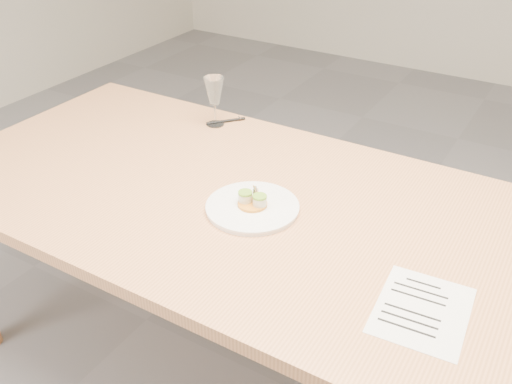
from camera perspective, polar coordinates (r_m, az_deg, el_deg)
The scene contains 5 objects.
dining_table at distance 1.68m, azimuth 4.24°, elevation -4.13°, with size 2.40×1.00×0.75m.
dinner_plate at distance 1.65m, azimuth -0.35°, elevation -1.45°, with size 0.27×0.27×0.07m.
recipe_sheet at distance 1.38m, azimuth 16.26°, elevation -11.25°, with size 0.22×0.27×0.00m.
ballpoint_pen at distance 2.19m, azimuth -3.03°, elevation 7.10°, with size 0.11×0.12×0.01m.
wine_glass_0 at distance 2.12m, azimuth -4.20°, elevation 9.93°, with size 0.07×0.07×0.19m.
Camera 1 is at (0.59, -1.23, 1.66)m, focal length 40.00 mm.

